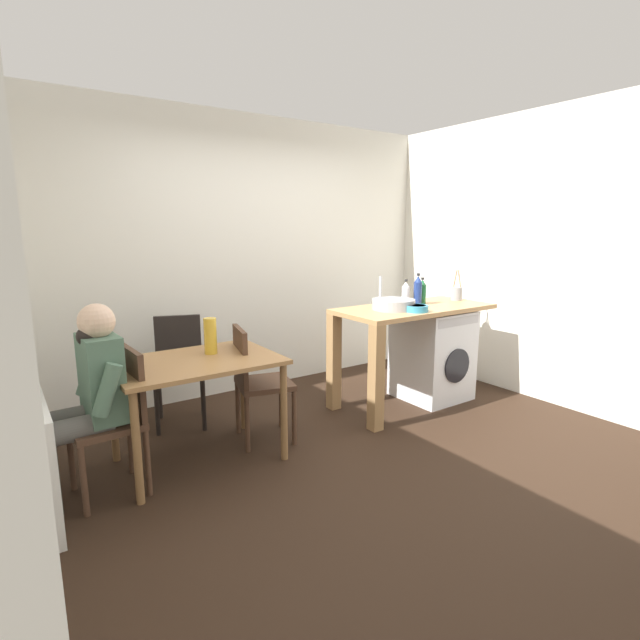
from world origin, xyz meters
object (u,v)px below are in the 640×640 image
chair_person_seat (118,413)px  bottle_tall_green (406,294)px  mixing_bowl (416,308)px  vase (210,336)px  chair_spare_by_wall (179,364)px  bottle_squat_brown (418,291)px  seated_person (87,393)px  washing_machine (432,354)px  bottle_clear_small (422,292)px  utensil_crock (456,293)px  dining_table (197,373)px  chair_opposite (255,377)px

chair_person_seat → bottle_tall_green: bottle_tall_green is taller
mixing_bowl → vase: (-1.74, 0.32, -0.08)m
chair_spare_by_wall → chair_person_seat: bearing=71.5°
bottle_tall_green → bottle_squat_brown: bearing=-23.5°
seated_person → mixing_bowl: size_ratio=5.83×
seated_person → washing_machine: bearing=-91.5°
chair_spare_by_wall → seated_person: size_ratio=0.75×
bottle_clear_small → mixing_bowl: 0.47m
bottle_squat_brown → chair_person_seat: bearing=-177.1°
vase → chair_person_seat: bearing=-164.3°
washing_machine → bottle_clear_small: bearing=130.3°
chair_spare_by_wall → bottle_tall_green: bottle_tall_green is taller
bottle_squat_brown → vase: bottle_squat_brown is taller
chair_spare_by_wall → utensil_crock: size_ratio=3.00×
dining_table → bottle_squat_brown: size_ratio=3.72×
washing_machine → chair_opposite: bearing=177.3°
seated_person → vase: seated_person is taller
seated_person → chair_opposite: bearing=-84.8°
chair_opposite → washing_machine: 1.86m
chair_spare_by_wall → bottle_squat_brown: bottle_squat_brown is taller
vase → bottle_clear_small: bearing=-0.8°
mixing_bowl → seated_person: bearing=177.5°
bottle_squat_brown → vase: bearing=178.3°
mixing_bowl → utensil_crock: (0.81, 0.25, 0.04)m
chair_person_seat → utensil_crock: bearing=-90.8°
dining_table → chair_spare_by_wall: bearing=80.8°
mixing_bowl → chair_opposite: bearing=168.6°
bottle_squat_brown → bottle_clear_small: (0.09, 0.03, -0.02)m
bottle_tall_green → bottle_squat_brown: size_ratio=0.82×
bottle_clear_small → vase: 2.11m
seated_person → mixing_bowl: bearing=-95.5°
chair_person_seat → seated_person: size_ratio=0.75×
chair_spare_by_wall → utensil_crock: bearing=-176.7°
chair_spare_by_wall → bottle_squat_brown: 2.24m
chair_opposite → utensil_crock: bearing=102.8°
bottle_squat_brown → bottle_clear_small: size_ratio=1.19×
bottle_tall_green → bottle_clear_small: size_ratio=0.97×
washing_machine → bottle_squat_brown: 0.65m
washing_machine → chair_spare_by_wall: bearing=160.3°
mixing_bowl → vase: bearing=169.6°
dining_table → vase: size_ratio=4.24×
chair_opposite → vase: (-0.33, 0.03, 0.36)m
dining_table → mixing_bowl: size_ratio=5.35×
washing_machine → mixing_bowl: bearing=-156.1°
bottle_squat_brown → utensil_crock: (0.53, -0.01, -0.06)m
chair_person_seat → mixing_bowl: 2.48m
mixing_bowl → vase: 1.77m
utensil_crock → chair_spare_by_wall: bearing=164.0°
seated_person → utensil_crock: utensil_crock is taller
chair_opposite → utensil_crock: (2.22, -0.04, 0.48)m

